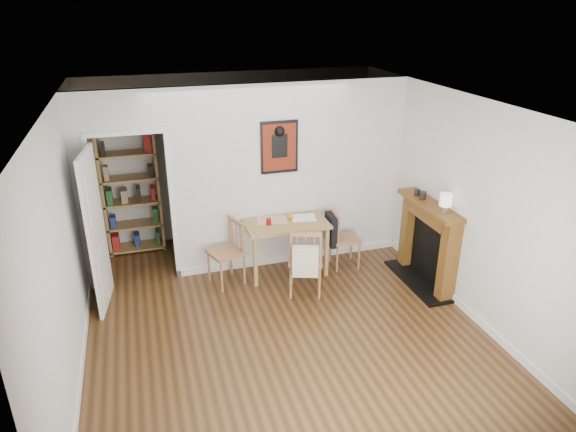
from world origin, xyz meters
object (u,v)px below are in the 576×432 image
object	(u,v)px
chair_front	(305,259)
bookshelf	(131,190)
red_glass	(269,222)
mantel_lamp	(446,201)
notebook	(303,218)
fireplace	(429,240)
chair_right	(344,238)
ceramic_jar_b	(417,192)
dining_table	(285,227)
chair_left	(226,253)
ceramic_jar_a	(423,196)
orange_fruit	(291,217)

from	to	relation	value
chair_front	bookshelf	bearing A→B (deg)	136.87
red_glass	mantel_lamp	xyz separation A→B (m)	(1.96, -1.11, 0.49)
notebook	fireplace	bearing A→B (deg)	-29.96
chair_right	ceramic_jar_b	world-z (taller)	ceramic_jar_b
bookshelf	red_glass	world-z (taller)	bookshelf
red_glass	mantel_lamp	bearing A→B (deg)	-29.60
bookshelf	mantel_lamp	bearing A→B (deg)	-33.77
dining_table	chair_front	world-z (taller)	chair_front
chair_left	chair_front	size ratio (longest dim) A/B	0.95
bookshelf	ceramic_jar_b	bearing A→B (deg)	-26.90
red_glass	ceramic_jar_a	xyz separation A→B (m)	(1.93, -0.64, 0.40)
bookshelf	mantel_lamp	distance (m)	4.47
chair_right	ceramic_jar_a	distance (m)	1.28
red_glass	bookshelf	bearing A→B (deg)	142.01
fireplace	notebook	bearing A→B (deg)	150.04
ceramic_jar_b	mantel_lamp	bearing A→B (deg)	-87.03
bookshelf	mantel_lamp	xyz separation A→B (m)	(3.71, -2.48, 0.34)
chair_right	orange_fruit	size ratio (longest dim) A/B	10.93
chair_front	ceramic_jar_a	xyz separation A→B (m)	(1.59, -0.06, 0.73)
bookshelf	ceramic_jar_a	bearing A→B (deg)	-28.65
fireplace	ceramic_jar_b	bearing A→B (deg)	104.81
bookshelf	notebook	world-z (taller)	bookshelf
dining_table	chair_right	xyz separation A→B (m)	(0.84, -0.10, -0.24)
chair_right	mantel_lamp	size ratio (longest dim) A/B	3.47
chair_left	red_glass	bearing A→B (deg)	4.79
dining_table	bookshelf	bearing A→B (deg)	146.55
chair_left	mantel_lamp	size ratio (longest dim) A/B	3.70
dining_table	mantel_lamp	size ratio (longest dim) A/B	4.63
fireplace	ceramic_jar_a	bearing A→B (deg)	117.69
chair_left	orange_fruit	bearing A→B (deg)	8.33
chair_left	chair_front	xyz separation A→B (m)	(0.95, -0.53, 0.03)
dining_table	notebook	world-z (taller)	notebook
red_glass	dining_table	bearing A→B (deg)	10.79
chair_front	mantel_lamp	distance (m)	1.90
dining_table	ceramic_jar_a	xyz separation A→B (m)	(1.68, -0.69, 0.53)
ceramic_jar_b	bookshelf	bearing A→B (deg)	153.10
bookshelf	notebook	bearing A→B (deg)	-29.73
ceramic_jar_b	chair_right	bearing A→B (deg)	151.85
chair_left	red_glass	world-z (taller)	chair_left
chair_left	bookshelf	bearing A→B (deg)	128.69
ceramic_jar_a	ceramic_jar_b	bearing A→B (deg)	90.55
orange_fruit	chair_front	bearing A→B (deg)	-90.87
bookshelf	ceramic_jar_b	world-z (taller)	bookshelf
mantel_lamp	orange_fruit	bearing A→B (deg)	143.37
chair_right	mantel_lamp	world-z (taller)	mantel_lamp
orange_fruit	mantel_lamp	distance (m)	2.07
chair_front	ceramic_jar_b	size ratio (longest dim) A/B	10.41
chair_right	red_glass	size ratio (longest dim) A/B	9.32
chair_right	red_glass	xyz separation A→B (m)	(-1.09, 0.05, 0.38)
dining_table	mantel_lamp	distance (m)	2.16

